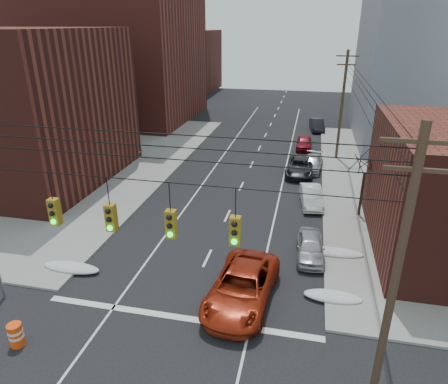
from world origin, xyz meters
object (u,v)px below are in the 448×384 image
at_px(lot_car_b, 120,149).
at_px(lot_car_d, 87,144).
at_px(construction_barrel, 16,335).
at_px(parked_car_a, 310,247).
at_px(parked_car_f, 317,125).
at_px(parked_car_e, 304,143).
at_px(lot_car_a, 79,172).
at_px(red_pickup, 242,287).
at_px(parked_car_b, 311,196).
at_px(lot_car_c, 61,157).
at_px(parked_car_d, 312,163).
at_px(parked_car_c, 300,167).

bearing_deg(lot_car_b, lot_car_d, 79.99).
bearing_deg(construction_barrel, lot_car_b, 106.47).
relative_size(parked_car_a, parked_car_f, 0.89).
distance_m(parked_car_e, lot_car_a, 24.51).
bearing_deg(lot_car_b, red_pickup, -139.02).
relative_size(red_pickup, lot_car_d, 1.71).
height_order(parked_car_b, lot_car_c, lot_car_c).
bearing_deg(parked_car_d, lot_car_b, -173.63).
relative_size(parked_car_b, parked_car_d, 0.93).
height_order(parked_car_b, parked_car_d, parked_car_b).
relative_size(red_pickup, parked_car_c, 1.19).
xyz_separation_m(parked_car_b, parked_car_f, (0.33, 24.48, 0.05)).
xyz_separation_m(red_pickup, lot_car_c, (-21.67, 17.40, -0.01)).
bearing_deg(lot_car_c, parked_car_a, -92.59).
distance_m(red_pickup, parked_car_e, 28.53).
height_order(red_pickup, parked_car_c, red_pickup).
bearing_deg(parked_car_f, parked_car_e, -106.16).
xyz_separation_m(parked_car_a, parked_car_d, (-0.16, 16.17, -0.03)).
height_order(parked_car_a, lot_car_b, lot_car_b).
bearing_deg(construction_barrel, parked_car_c, 65.46).
xyz_separation_m(parked_car_e, parked_car_f, (1.40, 9.02, 0.03)).
xyz_separation_m(red_pickup, parked_car_b, (3.29, 12.98, -0.18)).
bearing_deg(parked_car_b, lot_car_d, 152.13).
bearing_deg(lot_car_d, red_pickup, -141.11).
relative_size(parked_car_b, construction_barrel, 3.89).
xyz_separation_m(red_pickup, parked_car_e, (2.21, 28.45, -0.16)).
bearing_deg(lot_car_b, lot_car_c, 132.50).
distance_m(parked_car_b, lot_car_d, 26.54).
distance_m(lot_car_d, construction_barrel, 30.04).
xyz_separation_m(parked_car_d, lot_car_a, (-20.70, -7.43, 0.17)).
height_order(lot_car_b, lot_car_c, lot_car_c).
xyz_separation_m(lot_car_c, lot_car_d, (0.09, 4.85, -0.09)).
distance_m(lot_car_a, lot_car_c, 5.46).
height_order(parked_car_a, lot_car_d, lot_car_d).
bearing_deg(lot_car_a, construction_barrel, -132.50).
bearing_deg(lot_car_c, parked_car_f, -28.07).
height_order(parked_car_a, parked_car_f, parked_car_f).
height_order(red_pickup, lot_car_a, red_pickup).
bearing_deg(parked_car_d, lot_car_c, -164.78).
bearing_deg(construction_barrel, parked_car_e, 71.11).
bearing_deg(lot_car_b, parked_car_a, -126.07).
bearing_deg(lot_car_b, construction_barrel, -161.33).
bearing_deg(parked_car_e, lot_car_c, -155.51).
bearing_deg(lot_car_d, construction_barrel, -161.06).
relative_size(parked_car_c, lot_car_a, 1.27).
bearing_deg(lot_car_a, parked_car_c, -48.93).
distance_m(parked_car_b, parked_car_f, 24.48).
relative_size(red_pickup, construction_barrel, 5.74).
xyz_separation_m(parked_car_d, parked_car_f, (0.41, 16.15, 0.08)).
bearing_deg(parked_car_a, parked_car_d, 87.46).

